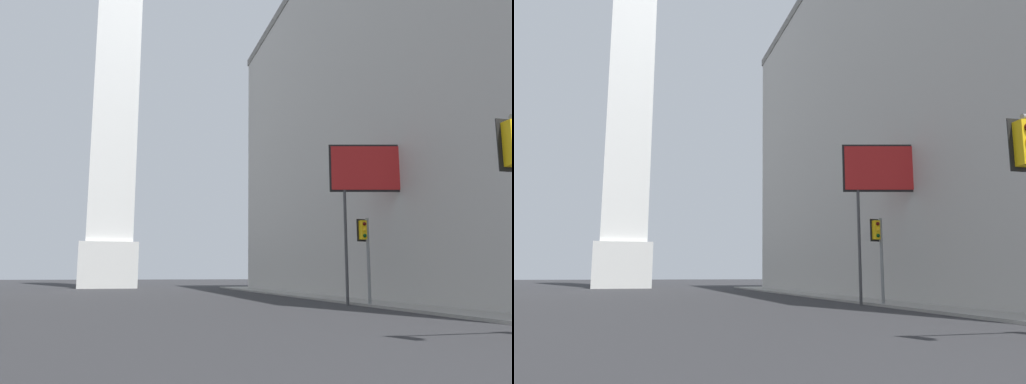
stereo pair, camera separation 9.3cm
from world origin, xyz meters
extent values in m
cube|color=gray|center=(17.51, 25.15, 0.07)|extent=(5.00, 83.84, 0.15)
cube|color=#B2AFAA|center=(27.91, 33.37, 15.38)|extent=(20.40, 56.81, 30.75)
cube|color=silver|center=(0.00, 69.87, 3.06)|extent=(7.62, 7.62, 6.13)
cube|color=white|center=(0.00, 69.87, 39.78)|extent=(6.09, 6.09, 67.31)
cube|color=#E5B20F|center=(10.54, 7.36, 4.88)|extent=(0.35, 0.35, 1.10)
cube|color=black|center=(10.55, 7.54, 4.88)|extent=(0.58, 0.05, 1.32)
cylinder|color=slate|center=(15.39, 24.13, 2.52)|extent=(0.18, 0.18, 5.05)
cylinder|color=#262626|center=(15.39, 24.13, 0.05)|extent=(0.40, 0.40, 0.10)
cube|color=#E5B20F|center=(15.10, 24.13, 4.35)|extent=(0.37, 0.37, 1.10)
cube|color=black|center=(15.08, 24.31, 4.35)|extent=(0.58, 0.09, 1.32)
sphere|color=#410907|center=(15.12, 23.94, 4.69)|extent=(0.22, 0.22, 0.22)
sphere|color=yellow|center=(15.12, 23.94, 4.35)|extent=(0.22, 0.22, 0.22)
sphere|color=#073410|center=(15.12, 23.94, 4.00)|extent=(0.22, 0.22, 0.22)
cylinder|color=#3F3F42|center=(14.49, 25.14, 3.43)|extent=(0.18, 0.18, 6.85)
cylinder|color=#3F3F42|center=(17.97, 24.21, 3.43)|extent=(0.18, 0.18, 6.85)
cube|color=red|center=(16.23, 24.67, 8.20)|extent=(5.04, 1.56, 2.70)
cube|color=black|center=(16.23, 24.67, 8.20)|extent=(5.24, 1.51, 2.94)
camera|label=1|loc=(1.56, -2.24, 1.76)|focal=35.00mm
camera|label=2|loc=(1.65, -2.26, 1.76)|focal=35.00mm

